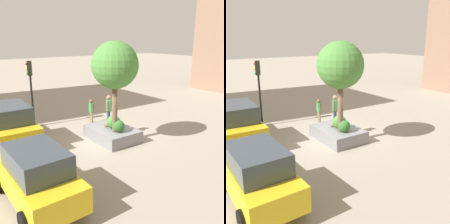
# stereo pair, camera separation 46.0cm
# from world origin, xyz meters

# --- Properties ---
(ground_plane) EXTENTS (120.00, 120.00, 0.00)m
(ground_plane) POSITION_xyz_m (0.00, 0.00, 0.00)
(ground_plane) COLOR #9E9384
(planter_ledge) EXTENTS (2.82, 2.02, 0.65)m
(planter_ledge) POSITION_xyz_m (0.01, -0.11, 0.33)
(planter_ledge) COLOR gray
(planter_ledge) RESTS_ON ground
(plaza_tree) EXTENTS (2.34, 2.34, 4.60)m
(plaza_tree) POSITION_xyz_m (-0.52, 0.11, 4.05)
(plaza_tree) COLOR brown
(plaza_tree) RESTS_ON planter_ledge
(boxwood_shrub) EXTENTS (0.74, 0.74, 0.74)m
(boxwood_shrub) POSITION_xyz_m (-0.11, -0.12, 1.03)
(boxwood_shrub) COLOR #3D7A33
(boxwood_shrub) RESTS_ON planter_ledge
(hedge_clump) EXTENTS (0.63, 0.63, 0.63)m
(hedge_clump) POSITION_xyz_m (-0.68, -0.03, 0.97)
(hedge_clump) COLOR #2D6628
(hedge_clump) RESTS_ON planter_ledge
(skateboard) EXTENTS (0.59, 0.79, 0.07)m
(skateboard) POSITION_xyz_m (0.51, -0.23, 0.71)
(skateboard) COLOR brown
(skateboard) RESTS_ON planter_ledge
(skateboarder) EXTENTS (0.42, 0.45, 1.63)m
(skateboarder) POSITION_xyz_m (0.51, -0.23, 1.67)
(skateboarder) COLOR navy
(skateboarder) RESTS_ON skateboard
(taxi_cab) EXTENTS (4.30, 2.08, 1.98)m
(taxi_cab) POSITION_xyz_m (-3.07, 5.25, 1.01)
(taxi_cab) COLOR gold
(taxi_cab) RESTS_ON ground
(sedan_parked) EXTENTS (4.69, 2.27, 2.16)m
(sedan_parked) POSITION_xyz_m (2.54, 4.53, 1.10)
(sedan_parked) COLOR gold
(sedan_parked) RESTS_ON ground
(traffic_light_corner) EXTENTS (0.36, 0.37, 4.06)m
(traffic_light_corner) POSITION_xyz_m (4.59, 2.60, 2.79)
(traffic_light_corner) COLOR black
(traffic_light_corner) RESTS_ON ground
(pedestrian_crossing) EXTENTS (0.54, 0.25, 1.61)m
(pedestrian_crossing) POSITION_xyz_m (3.05, -0.67, 0.93)
(pedestrian_crossing) COLOR #847056
(pedestrian_crossing) RESTS_ON ground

